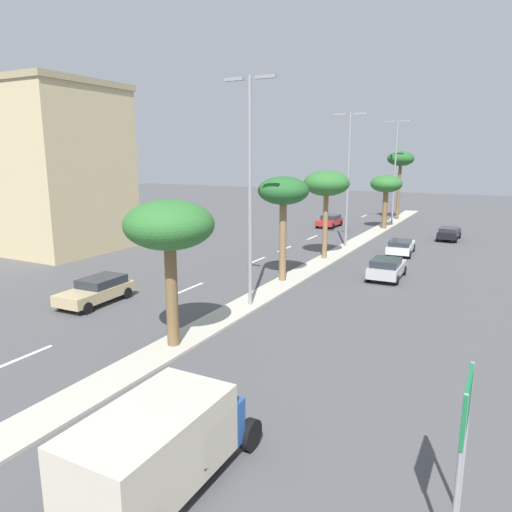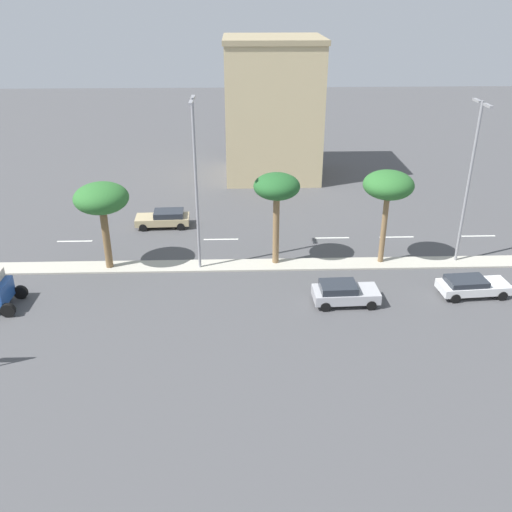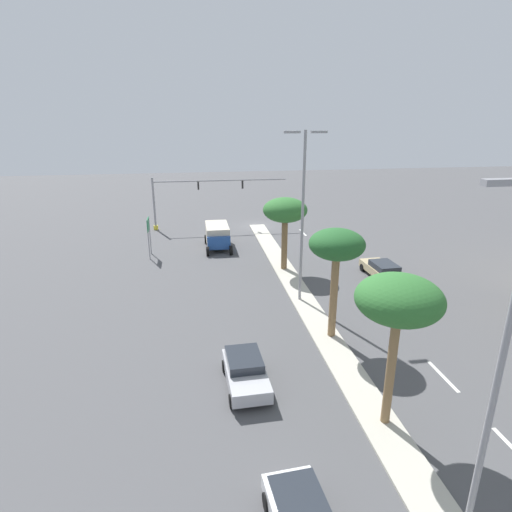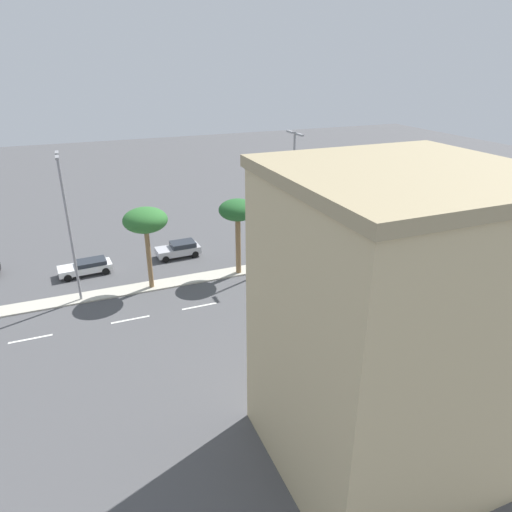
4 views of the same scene
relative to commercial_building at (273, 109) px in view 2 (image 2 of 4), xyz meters
name	(u,v)px [view 2 (image 2 of 4)]	position (x,y,z in m)	size (l,w,h in m)	color
ground_plane	(281,265)	(21.96, -0.58, -7.03)	(160.00, 160.00, 0.00)	#4C4C4F
median_curb	(390,263)	(21.96, 7.46, -6.97)	(1.80, 72.38, 0.12)	#B7B2A3
lane_stripe_mid	(75,241)	(17.15, -16.81, -7.02)	(0.20, 2.80, 0.01)	silver
lane_stripe_far	(221,239)	(17.15, -5.08, -7.02)	(0.20, 2.80, 0.01)	silver
lane_stripe_front	(332,238)	(17.15, 3.93, -7.02)	(0.20, 2.80, 0.01)	silver
lane_stripe_right	(397,237)	(17.15, 9.22, -7.02)	(0.20, 2.80, 0.01)	silver
lane_stripe_center	(478,236)	(17.15, 15.98, -7.02)	(0.20, 2.80, 0.01)	silver
commercial_building	(273,109)	(0.00, 0.00, 0.00)	(9.60, 9.90, 14.03)	#C6B284
palm_tree_far	(101,200)	(21.98, -13.00, -1.77)	(3.76, 3.76, 6.29)	brown
palm_tree_rear	(277,189)	(21.63, -0.96, -1.24)	(3.24, 3.24, 6.74)	olive
palm_tree_left	(388,186)	(21.73, 6.80, -1.11)	(3.54, 3.54, 6.87)	olive
street_lamp_mid	(196,176)	(22.23, -6.47, -0.05)	(2.90, 0.24, 11.97)	gray
street_lamp_trailing	(470,173)	(21.68, 12.42, -0.25)	(2.90, 0.24, 11.58)	gray
sedan_tan_right	(164,218)	(14.30, -9.93, -6.27)	(2.20, 4.54, 1.41)	tan
sedan_silver_mid	(344,293)	(27.48, 3.05, -6.26)	(2.16, 4.22, 1.44)	#B2B2B7
sedan_white_front	(472,286)	(26.68, 11.65, -6.34)	(2.24, 4.66, 1.24)	silver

